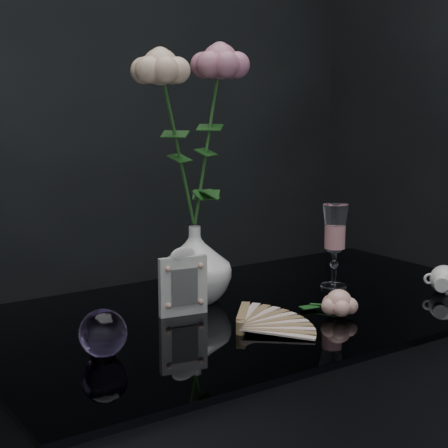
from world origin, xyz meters
TOP-DOWN VIEW (x-y plane):
  - vase at (-0.08, 0.15)m, footprint 0.16×0.16m
  - wine_glass at (0.21, 0.07)m, footprint 0.07×0.07m
  - picture_frame at (-0.14, 0.09)m, footprint 0.10×0.09m
  - paperweight at (-0.35, -0.03)m, footprint 0.10×0.10m
  - paper_fan at (-0.12, -0.06)m, footprint 0.31×0.28m
  - loose_rose at (0.08, -0.08)m, footprint 0.16×0.18m
  - pearl_jar at (0.37, -0.08)m, footprint 0.29×0.29m
  - roses at (-0.08, 0.14)m, footprint 0.24×0.13m

SIDE VIEW (x-z plane):
  - paper_fan at x=-0.12m, z-range 0.76..0.79m
  - loose_rose at x=0.08m, z-range 0.76..0.81m
  - pearl_jar at x=0.37m, z-range 0.76..0.82m
  - paperweight at x=-0.35m, z-range 0.76..0.84m
  - picture_frame at x=-0.14m, z-range 0.76..0.89m
  - vase at x=-0.08m, z-range 0.76..0.91m
  - wine_glass at x=0.21m, z-range 0.76..0.94m
  - roses at x=-0.08m, z-range 0.90..1.30m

